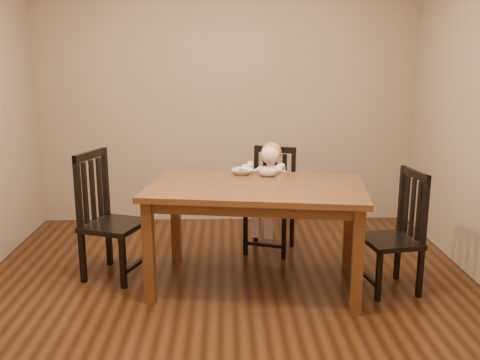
{
  "coord_description": "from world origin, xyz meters",
  "views": [
    {
      "loc": [
        -0.01,
        -3.7,
        1.77
      ],
      "look_at": [
        0.1,
        0.25,
        0.85
      ],
      "focal_mm": 40.0,
      "sensor_mm": 36.0,
      "label": 1
    }
  ],
  "objects_px": {
    "toddler": "(270,188)",
    "bowl_veg": "(268,173)",
    "chair_right": "(396,234)",
    "chair_left": "(108,218)",
    "dining_table": "(256,197)",
    "chair_child": "(271,202)",
    "bowl_peas": "(242,171)"
  },
  "relations": [
    {
      "from": "toddler",
      "to": "bowl_veg",
      "type": "height_order",
      "value": "toddler"
    },
    {
      "from": "chair_right",
      "to": "bowl_veg",
      "type": "relative_size",
      "value": 5.73
    },
    {
      "from": "chair_left",
      "to": "bowl_veg",
      "type": "xyz_separation_m",
      "value": [
        1.3,
        0.09,
        0.35
      ]
    },
    {
      "from": "chair_right",
      "to": "bowl_veg",
      "type": "distance_m",
      "value": 1.11
    },
    {
      "from": "dining_table",
      "to": "bowl_veg",
      "type": "distance_m",
      "value": 0.35
    },
    {
      "from": "chair_right",
      "to": "toddler",
      "type": "bearing_deg",
      "value": 36.13
    },
    {
      "from": "bowl_veg",
      "to": "dining_table",
      "type": "bearing_deg",
      "value": -110.39
    },
    {
      "from": "toddler",
      "to": "bowl_veg",
      "type": "bearing_deg",
      "value": 102.41
    },
    {
      "from": "chair_child",
      "to": "dining_table",
      "type": "bearing_deg",
      "value": 96.41
    },
    {
      "from": "dining_table",
      "to": "bowl_peas",
      "type": "distance_m",
      "value": 0.4
    },
    {
      "from": "chair_child",
      "to": "bowl_peas",
      "type": "height_order",
      "value": "chair_child"
    },
    {
      "from": "chair_right",
      "to": "chair_child",
      "type": "bearing_deg",
      "value": 34.14
    },
    {
      "from": "chair_right",
      "to": "bowl_veg",
      "type": "xyz_separation_m",
      "value": [
        -0.95,
        0.42,
        0.39
      ]
    },
    {
      "from": "chair_right",
      "to": "chair_left",
      "type": "bearing_deg",
      "value": 71.74
    },
    {
      "from": "toddler",
      "to": "bowl_peas",
      "type": "distance_m",
      "value": 0.52
    },
    {
      "from": "dining_table",
      "to": "bowl_veg",
      "type": "relative_size",
      "value": 10.73
    },
    {
      "from": "toddler",
      "to": "bowl_veg",
      "type": "xyz_separation_m",
      "value": [
        -0.06,
        -0.45,
        0.24
      ]
    },
    {
      "from": "dining_table",
      "to": "bowl_peas",
      "type": "xyz_separation_m",
      "value": [
        -0.1,
        0.38,
        0.12
      ]
    },
    {
      "from": "chair_child",
      "to": "bowl_veg",
      "type": "xyz_separation_m",
      "value": [
        -0.07,
        -0.49,
        0.38
      ]
    },
    {
      "from": "chair_left",
      "to": "toddler",
      "type": "bearing_deg",
      "value": 131.72
    },
    {
      "from": "chair_left",
      "to": "bowl_veg",
      "type": "distance_m",
      "value": 1.35
    },
    {
      "from": "bowl_peas",
      "to": "chair_right",
      "type": "bearing_deg",
      "value": -22.86
    },
    {
      "from": "chair_left",
      "to": "toddler",
      "type": "xyz_separation_m",
      "value": [
        1.36,
        0.53,
        0.11
      ]
    },
    {
      "from": "dining_table",
      "to": "toddler",
      "type": "relative_size",
      "value": 3.19
    },
    {
      "from": "chair_child",
      "to": "chair_left",
      "type": "height_order",
      "value": "chair_left"
    },
    {
      "from": "chair_left",
      "to": "bowl_peas",
      "type": "xyz_separation_m",
      "value": [
        1.09,
        0.16,
        0.34
      ]
    },
    {
      "from": "bowl_peas",
      "to": "dining_table",
      "type": "bearing_deg",
      "value": -75.77
    },
    {
      "from": "chair_left",
      "to": "bowl_veg",
      "type": "height_order",
      "value": "chair_left"
    },
    {
      "from": "chair_right",
      "to": "bowl_peas",
      "type": "relative_size",
      "value": 5.32
    },
    {
      "from": "toddler",
      "to": "chair_child",
      "type": "bearing_deg",
      "value": -90.0
    },
    {
      "from": "chair_right",
      "to": "bowl_peas",
      "type": "xyz_separation_m",
      "value": [
        -1.16,
        0.49,
        0.39
      ]
    },
    {
      "from": "chair_left",
      "to": "bowl_peas",
      "type": "relative_size",
      "value": 5.85
    }
  ]
}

